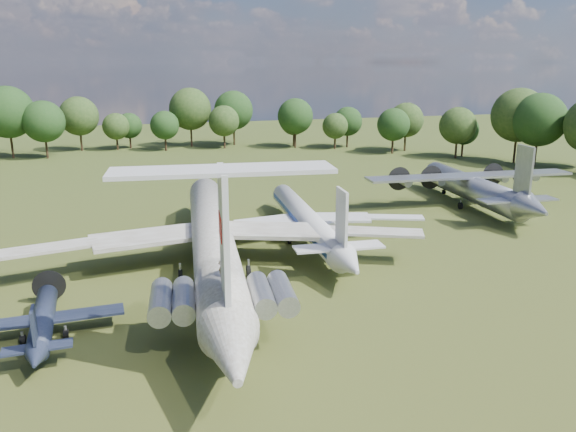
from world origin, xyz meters
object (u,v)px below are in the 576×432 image
object	(u,v)px
small_prop_west	(44,325)
person_on_il62	(222,267)
an12_transport	(472,191)
tu104_jet	(307,225)
il62_airliner	(213,246)

from	to	relation	value
small_prop_west	person_on_il62	xyz separation A→B (m)	(13.56, -5.24, 5.37)
an12_transport	person_on_il62	bearing A→B (deg)	-138.82
an12_transport	small_prop_west	bearing A→B (deg)	-150.04
tu104_jet	an12_transport	bearing A→B (deg)	20.80
tu104_jet	il62_airliner	bearing A→B (deg)	-144.72
il62_airliner	person_on_il62	xyz separation A→B (m)	(-1.62, -16.16, 3.71)
person_on_il62	small_prop_west	bearing A→B (deg)	-7.10
tu104_jet	person_on_il62	world-z (taller)	person_on_il62
an12_transport	tu104_jet	bearing A→B (deg)	-158.83
small_prop_west	person_on_il62	world-z (taller)	person_on_il62
an12_transport	small_prop_west	size ratio (longest dim) A/B	2.16
person_on_il62	an12_transport	bearing A→B (deg)	-128.87
an12_transport	il62_airliner	bearing A→B (deg)	-154.09
tu104_jet	small_prop_west	distance (m)	33.63
il62_airliner	an12_transport	size ratio (longest dim) A/B	1.63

